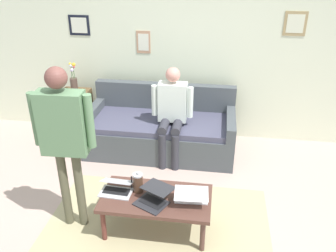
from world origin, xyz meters
TOP-DOWN VIEW (x-y plane):
  - ground_plane at (0.00, 0.00)m, footprint 7.68×7.68m
  - area_rug at (0.00, 0.16)m, footprint 2.33×1.82m
  - back_wall at (0.00, -2.20)m, footprint 7.04×0.11m
  - couch at (0.23, -1.59)m, footprint 2.06×0.94m
  - coffee_table at (0.00, 0.06)m, footprint 1.10×0.59m
  - laptop_left at (0.01, 0.14)m, footprint 0.41×0.44m
  - laptop_center at (-0.35, 0.05)m, footprint 0.35×0.35m
  - laptop_right at (0.41, 0.03)m, footprint 0.33×0.27m
  - french_press at (0.20, -0.01)m, footprint 0.12×0.10m
  - side_shelf at (1.58, -1.86)m, footprint 0.42×0.32m
  - flower_vase at (1.58, -1.86)m, footprint 0.11×0.11m
  - person_standing at (0.86, 0.10)m, footprint 0.60×0.21m
  - person_seated at (0.04, -1.36)m, footprint 0.55×0.51m

SIDE VIEW (x-z plane):
  - ground_plane at x=0.00m, z-range 0.00..0.00m
  - area_rug at x=0.00m, z-range 0.00..0.01m
  - couch at x=0.23m, z-range -0.14..0.74m
  - coffee_table at x=0.00m, z-range 0.16..0.56m
  - side_shelf at x=1.58m, z-range 0.00..0.72m
  - laptop_right at x=0.41m, z-range 0.37..0.51m
  - laptop_center at x=-0.35m, z-range 0.38..0.52m
  - laptop_left at x=0.01m, z-range 0.39..0.52m
  - french_press at x=0.20m, z-range 0.39..0.63m
  - person_seated at x=0.04m, z-range 0.09..1.37m
  - flower_vase at x=1.58m, z-range 0.66..1.09m
  - person_standing at x=0.86m, z-range 0.24..1.96m
  - back_wall at x=0.00m, z-range 0.00..2.70m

